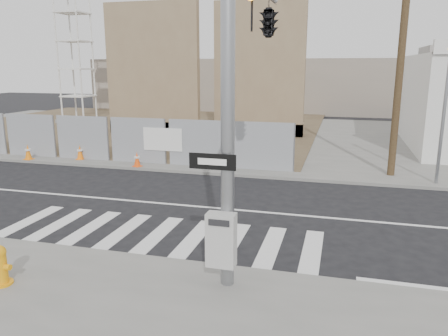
% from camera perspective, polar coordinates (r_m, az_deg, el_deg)
% --- Properties ---
extents(ground, '(100.00, 100.00, 0.00)m').
position_cam_1_polar(ground, '(13.97, -4.47, -4.96)').
color(ground, black).
rests_on(ground, ground).
extents(sidewalk_far, '(50.00, 20.00, 0.12)m').
position_cam_1_polar(sidewalk_far, '(27.21, 5.48, 4.07)').
color(sidewalk_far, slate).
rests_on(sidewalk_far, ground).
extents(signal_pole, '(0.96, 5.87, 7.00)m').
position_cam_1_polar(signal_pole, '(10.64, 4.40, 15.52)').
color(signal_pole, gray).
rests_on(signal_pole, sidewalk_near).
extents(far_signal_pole, '(0.16, 0.20, 5.60)m').
position_cam_1_polar(far_signal_pole, '(17.46, 27.05, 8.95)').
color(far_signal_pole, gray).
rests_on(far_signal_pole, sidewalk_far).
extents(chain_link_fence, '(24.60, 0.04, 2.00)m').
position_cam_1_polar(chain_link_fence, '(22.95, -24.29, 3.95)').
color(chain_link_fence, gray).
rests_on(chain_link_fence, sidewalk_far).
extents(concrete_wall_left, '(6.00, 1.30, 8.00)m').
position_cam_1_polar(concrete_wall_left, '(28.06, -9.20, 11.05)').
color(concrete_wall_left, '#7A6349').
rests_on(concrete_wall_left, sidewalk_far).
extents(concrete_wall_right, '(5.50, 1.30, 8.00)m').
position_cam_1_polar(concrete_wall_right, '(27.05, 4.60, 11.10)').
color(concrete_wall_right, '#7A6349').
rests_on(concrete_wall_right, sidewalk_far).
extents(crane_tower, '(2.60, 2.60, 18.15)m').
position_cam_1_polar(crane_tower, '(35.67, -19.33, 20.02)').
color(crane_tower, slate).
rests_on(crane_tower, sidewalk_far).
extents(utility_pole_right, '(1.60, 0.28, 10.00)m').
position_cam_1_polar(utility_pole_right, '(18.11, 22.27, 14.97)').
color(utility_pole_right, '#473921').
rests_on(utility_pole_right, sidewalk_far).
extents(fire_hydrant, '(0.50, 0.44, 0.82)m').
position_cam_1_polar(fire_hydrant, '(9.82, -27.26, -11.22)').
color(fire_hydrant, orange).
rests_on(fire_hydrant, sidewalk_near).
extents(traffic_cone_b, '(0.40, 0.40, 0.70)m').
position_cam_1_polar(traffic_cone_b, '(22.10, -24.23, 1.91)').
color(traffic_cone_b, orange).
rests_on(traffic_cone_b, sidewalk_far).
extents(traffic_cone_c, '(0.42, 0.42, 0.66)m').
position_cam_1_polar(traffic_cone_c, '(21.28, -18.30, 1.95)').
color(traffic_cone_c, orange).
rests_on(traffic_cone_c, sidewalk_far).
extents(traffic_cone_d, '(0.42, 0.42, 0.63)m').
position_cam_1_polar(traffic_cone_d, '(19.11, -11.29, 1.11)').
color(traffic_cone_d, '#FF4E0D').
rests_on(traffic_cone_d, sidewalk_far).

